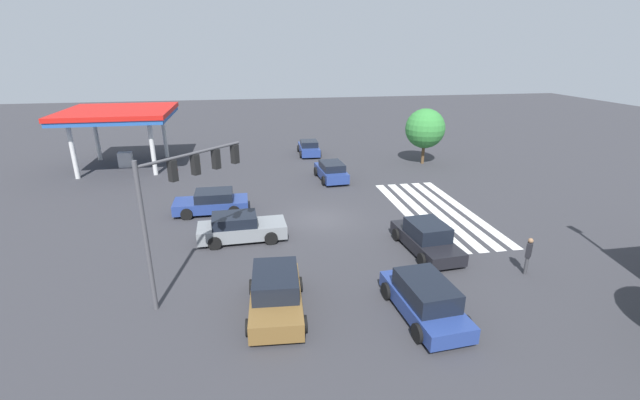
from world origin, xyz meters
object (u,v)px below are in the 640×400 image
(car_3, at_px, (425,299))
(car_4, at_px, (276,293))
(car_5, at_px, (240,228))
(tree_corner_b, at_px, (425,128))
(traffic_signal_mast, at_px, (184,187))
(car_6, at_px, (212,202))
(pedestrian, at_px, (528,254))
(car_1, at_px, (309,148))
(car_0, at_px, (331,171))
(car_2, at_px, (426,238))

(car_3, relative_size, car_4, 1.02)
(car_5, relative_size, tree_corner_b, 0.98)
(car_5, bearing_deg, tree_corner_b, 37.85)
(traffic_signal_mast, bearing_deg, car_6, 43.52)
(traffic_signal_mast, relative_size, pedestrian, 3.44)
(car_6, distance_m, pedestrian, 18.01)
(car_1, relative_size, tree_corner_b, 0.86)
(car_0, distance_m, car_2, 13.13)
(tree_corner_b, bearing_deg, pedestrian, 170.91)
(car_4, relative_size, pedestrian, 2.60)
(car_3, distance_m, pedestrian, 6.37)
(pedestrian, bearing_deg, tree_corner_b, -54.51)
(car_5, relative_size, pedestrian, 2.67)
(car_4, relative_size, tree_corner_b, 0.95)
(car_0, distance_m, tree_corner_b, 9.96)
(car_3, relative_size, car_5, 0.99)
(car_3, bearing_deg, car_1, -3.30)
(car_1, bearing_deg, pedestrian, -163.24)
(car_3, height_order, pedestrian, pedestrian)
(car_2, xyz_separation_m, car_6, (7.41, 11.08, -0.03))
(car_2, relative_size, car_6, 1.08)
(car_0, height_order, tree_corner_b, tree_corner_b)
(car_0, relative_size, tree_corner_b, 0.88)
(car_2, distance_m, car_5, 9.80)
(pedestrian, bearing_deg, car_5, 19.65)
(traffic_signal_mast, distance_m, tree_corner_b, 25.53)
(car_3, bearing_deg, car_6, 30.22)
(car_5, relative_size, car_6, 1.04)
(car_3, height_order, car_6, car_3)
(car_2, distance_m, tree_corner_b, 17.86)
(car_2, relative_size, pedestrian, 2.75)
(car_2, bearing_deg, tree_corner_b, -26.73)
(car_5, bearing_deg, car_4, -80.85)
(car_1, relative_size, car_3, 0.89)
(car_2, relative_size, tree_corner_b, 1.01)
(pedestrian, bearing_deg, car_2, 4.45)
(car_1, xyz_separation_m, car_4, (-25.37, 5.17, 0.12))
(tree_corner_b, bearing_deg, traffic_signal_mast, 135.02)
(car_0, bearing_deg, pedestrian, -163.13)
(traffic_signal_mast, bearing_deg, car_2, -36.70)
(car_3, bearing_deg, traffic_signal_mast, 63.56)
(car_2, relative_size, car_5, 1.03)
(traffic_signal_mast, xyz_separation_m, car_4, (-2.30, -3.35, -3.85))
(car_2, bearing_deg, car_4, 111.88)
(pedestrian, xyz_separation_m, tree_corner_b, (19.40, -3.10, 2.14))
(car_0, distance_m, car_4, 17.79)
(car_1, distance_m, car_4, 25.89)
(car_3, bearing_deg, car_0, -4.34)
(car_2, height_order, car_3, car_3)
(car_0, bearing_deg, car_3, 176.44)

